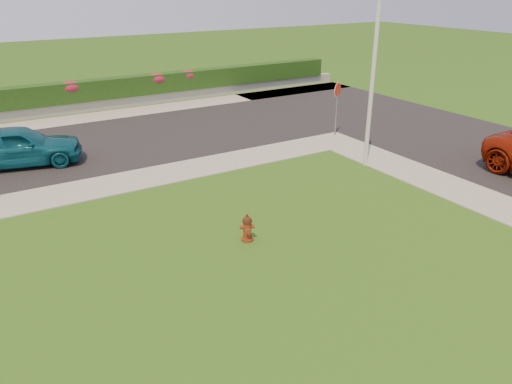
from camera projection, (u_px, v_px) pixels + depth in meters
ground at (346, 277)px, 12.42m from camera, size 120.00×120.00×0.00m
street_right at (499, 152)px, 21.30m from camera, size 8.00×32.00×0.04m
street_far at (36, 155)px, 21.02m from camera, size 26.00×8.00×0.04m
sidewalk_far at (29, 201)px, 16.62m from camera, size 24.00×2.00×0.04m
curb_corner at (333, 141)px, 22.83m from camera, size 2.00×2.00×0.04m
sidewalk_beyond at (99, 117)px, 26.86m from camera, size 34.00×2.00×0.04m
retaining_wall at (91, 106)px, 27.93m from camera, size 34.00×0.40×0.60m
hedge at (88, 90)px, 27.68m from camera, size 32.00×0.90×1.10m
fire_hydrant at (247, 228)px, 14.00m from camera, size 0.42×0.40×0.81m
sedan_teal at (18, 146)px, 19.44m from camera, size 5.02×2.94×1.60m
utility_pole at (372, 88)px, 18.71m from camera, size 0.16×0.16×6.13m
stop_sign at (337, 96)px, 22.84m from camera, size 0.64×0.30×2.54m
flower_clump_d at (70, 87)px, 27.04m from camera, size 1.32×0.85×0.66m
flower_clump_e at (157, 79)px, 29.40m from camera, size 1.32×0.85×0.66m
flower_clump_f at (188, 75)px, 30.34m from camera, size 1.22×0.78×0.61m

